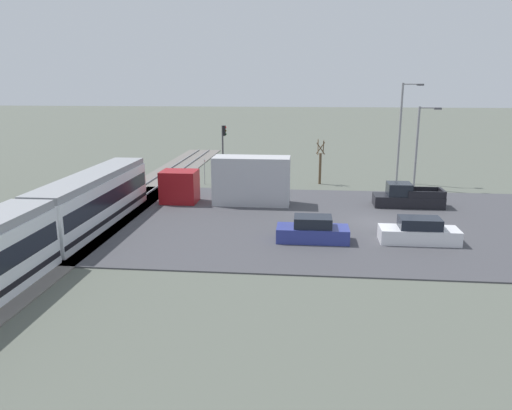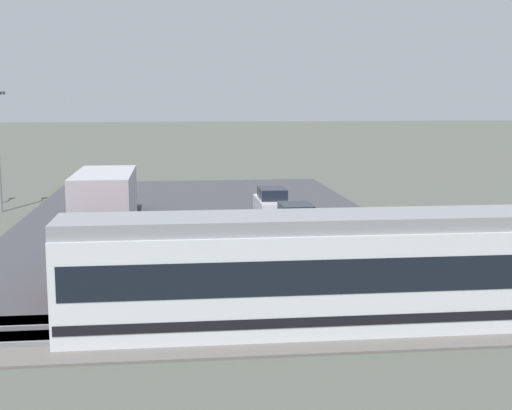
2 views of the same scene
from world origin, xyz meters
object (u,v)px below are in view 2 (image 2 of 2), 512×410
Objects in this scene: sedan_car_0 at (272,203)px; box_truck at (102,225)px; pickup_truck at (118,202)px; sedan_car_1 at (296,221)px.

box_truck is at bearing -124.98° from sedan_car_0.
pickup_truck is 11.88m from sedan_car_1.
pickup_truck reaches higher than sedan_car_0.
box_truck is 1.94× the size of pickup_truck.
sedan_car_0 is at bearing 173.74° from pickup_truck.
sedan_car_0 is at bearing 92.90° from sedan_car_1.
sedan_car_0 is at bearing -124.98° from box_truck.
box_truck is 2.19× the size of sedan_car_0.
pickup_truck is 1.21× the size of sedan_car_1.
box_truck reaches higher than pickup_truck.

